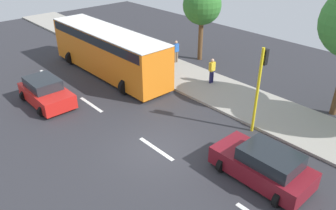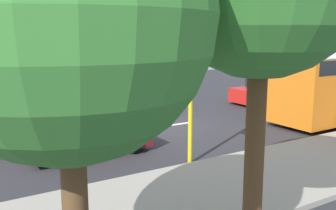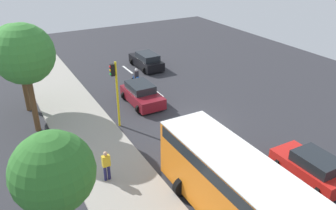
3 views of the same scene
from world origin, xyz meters
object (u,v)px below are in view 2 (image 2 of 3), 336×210
Objects in this scene: traffic_light_corner at (193,73)px; street_tree_center at (66,16)px; car_maroon at (85,134)px; car_red at (265,91)px.

traffic_light_corner is 0.71× the size of street_tree_center.
car_maroon is at bearing -139.88° from traffic_light_corner.
car_red and car_maroon have the same top height.
car_maroon is (3.76, -12.53, 0.00)m from car_red.
street_tree_center reaches higher than car_red.
traffic_light_corner reaches higher than car_red.
car_maroon is 0.92× the size of traffic_light_corner.
traffic_light_corner is at bearing 131.72° from street_tree_center.
car_red is at bearing 106.70° from car_maroon.
car_red is at bearing 123.52° from traffic_light_corner.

